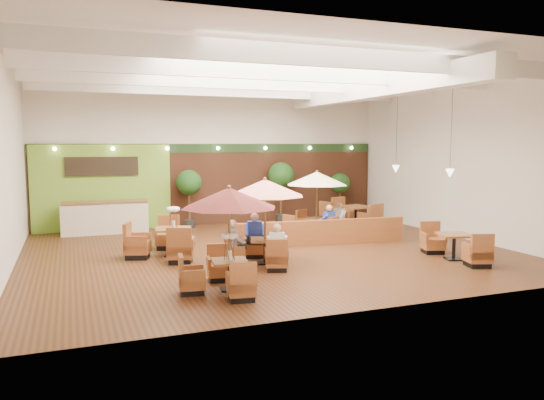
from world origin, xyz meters
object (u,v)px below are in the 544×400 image
table_5 (349,218)px  topiary_1 (281,178)px  table_3 (164,240)px  table_4 (454,247)px  topiary_0 (189,185)px  diner_2 (235,238)px  table_0 (227,215)px  diner_3 (328,219)px  topiary_2 (340,185)px  service_counter (105,217)px  diner_1 (255,231)px  booth_divider (320,233)px  diner_4 (338,215)px  table_1 (263,201)px  table_2 (317,191)px  diner_0 (277,242)px

table_5 → topiary_1: (-1.96, 2.16, 1.45)m
table_3 → table_4: size_ratio=1.12×
topiary_0 → diner_2: 6.86m
table_0 → diner_3: (4.71, 4.40, -0.93)m
table_3 → topiary_2: (8.30, 4.87, 1.02)m
service_counter → diner_1: bearing=-56.9°
booth_divider → diner_4: diner_4 is taller
table_1 → topiary_0: 6.81m
table_1 → table_5: 7.09m
table_0 → diner_1: size_ratio=2.86×
diner_3 → diner_4: (0.85, 0.85, -0.02)m
table_4 → diner_1: size_ratio=3.18×
table_4 → diner_4: (-1.23, 4.53, 0.38)m
table_0 → diner_3: size_ratio=3.01×
diner_1 → diner_3: diner_1 is taller
service_counter → diner_3: 8.04m
table_2 → topiary_1: size_ratio=0.98×
diner_0 → table_0: bearing=-128.5°
diner_4 → topiary_0: bearing=27.6°
diner_0 → table_5: bearing=60.7°
table_4 → topiary_1: bearing=119.6°
table_2 → diner_4: table_2 is taller
table_4 → diner_3: size_ratio=3.33×
table_0 → diner_4: table_0 is taller
table_2 → table_3: size_ratio=0.84×
table_2 → table_5: (2.12, 1.52, -1.22)m
table_3 → diner_4: (6.28, 1.19, 0.27)m
topiary_2 → diner_2: topiary_2 is taller
table_1 → topiary_1: topiary_1 is taller
table_0 → table_5: table_0 is taller
table_2 → diner_0: 5.07m
table_0 → table_2: 7.05m
topiary_0 → topiary_1: size_ratio=0.90×
table_3 → topiary_2: bearing=49.2°
booth_divider → diner_3: 0.70m
service_counter → table_0: 9.04m
service_counter → topiary_2: 9.68m
table_0 → topiary_1: bearing=69.9°
table_0 → diner_1: table_0 is taller
booth_divider → topiary_2: size_ratio=2.91×
topiary_2 → diner_1: (-5.90, -5.94, -0.71)m
booth_divider → table_4: (2.54, -3.28, -0.05)m
table_4 → table_1: bearing=-179.0°
table_1 → diner_1: (0.05, 0.85, -0.94)m
booth_divider → table_1: bearing=-139.7°
table_0 → booth_divider: bearing=51.8°
table_5 → topiary_0: 6.29m
topiary_0 → table_2: bearing=-45.3°
table_0 → diner_4: size_ratio=3.20×
booth_divider → diner_0: 3.76m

